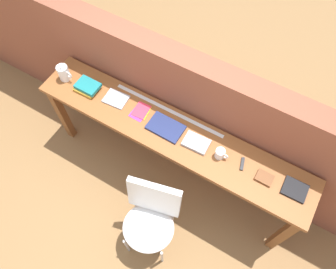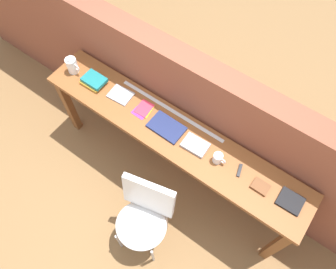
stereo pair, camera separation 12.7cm
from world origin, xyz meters
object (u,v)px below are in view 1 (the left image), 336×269
Objects in this scene: book_open_centre at (166,127)px; leather_journal_brown at (264,178)px; chair_white_moulded at (150,217)px; multitool_folded at (242,164)px; book_repair_rightmost at (295,189)px; pamphlet_pile_colourful at (141,111)px; pitcher_white at (64,73)px; magazine_cycling at (116,99)px; mug at (220,154)px; book_stack_leftmost at (88,87)px.

leather_journal_brown is at bearing 0.78° from book_open_centre.
chair_white_moulded is 8.10× the size of multitool_folded.
leather_journal_brown is (0.88, -0.00, 0.00)m from book_open_centre.
multitool_folded is at bearing 179.18° from book_repair_rightmost.
pamphlet_pile_colourful is 1.42× the size of leather_journal_brown.
pitcher_white is at bearing 154.00° from chair_white_moulded.
multitool_folded is (0.69, 0.02, -0.00)m from book_open_centre.
mug is (1.03, -0.04, 0.04)m from magazine_cycling.
pitcher_white is 1.00× the size of pamphlet_pile_colourful.
pamphlet_pile_colourful is 1.38m from book_repair_rightmost.
book_stack_leftmost is 1.16× the size of pamphlet_pile_colourful.
mug reaches higher than book_repair_rightmost.
leather_journal_brown is 0.24m from book_repair_rightmost.
multitool_folded is at bearing 0.91° from pitcher_white.
book_repair_rightmost is at bearing 2.37° from book_open_centre.
book_stack_leftmost is (-1.03, 0.63, 0.38)m from chair_white_moulded.
pitcher_white is 1.67× the size of mug.
chair_white_moulded is 1.48m from pitcher_white.
chair_white_moulded is 0.98m from leather_journal_brown.
magazine_cycling is (0.53, 0.04, -0.07)m from pitcher_white.
mug reaches higher than pamphlet_pile_colourful.
leather_journal_brown is (0.19, -0.02, 0.00)m from multitool_folded.
book_repair_rightmost is at bearing 0.86° from pitcher_white.
pamphlet_pile_colourful is (0.54, 0.03, -0.03)m from book_stack_leftmost.
book_repair_rightmost is at bearing 0.70° from multitool_folded.
leather_journal_brown is (1.41, -0.03, 0.00)m from magazine_cycling.
book_stack_leftmost is at bearing -176.48° from pamphlet_pile_colourful.
pamphlet_pile_colourful is 0.77m from mug.
mug reaches higher than multitool_folded.
pamphlet_pile_colourful is at bearing 178.74° from leather_journal_brown.
chair_white_moulded is 0.88m from multitool_folded.
pitcher_white is 0.53m from magazine_cycling.
book_stack_leftmost is 1.64× the size of leather_journal_brown.
book_open_centre is 0.88m from leather_journal_brown.
book_open_centre is 0.69m from multitool_folded.
book_repair_rightmost is (1.64, -0.01, 0.00)m from magazine_cycling.
leather_journal_brown is (0.38, 0.00, -0.03)m from mug.
book_stack_leftmost is 1.18× the size of book_repair_rightmost.
book_repair_rightmost reaches higher than multitool_folded.
mug is at bearing -0.28° from book_stack_leftmost.
pitcher_white is 1.01× the size of book_repair_rightmost.
book_stack_leftmost is at bearing 1.69° from pitcher_white.
chair_white_moulded is at bearing -125.55° from multitool_folded.
leather_journal_brown is at bearing -174.28° from book_repair_rightmost.
book_repair_rightmost is at bearing 36.29° from chair_white_moulded.
leather_journal_brown is (1.93, 0.00, -0.07)m from pitcher_white.
pamphlet_pile_colourful is at bearing 3.52° from book_stack_leftmost.
pamphlet_pile_colourful is at bearing 177.08° from mug.
mug is at bearing -178.55° from book_repair_rightmost.
book_open_centre is at bearing -7.74° from magazine_cycling.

